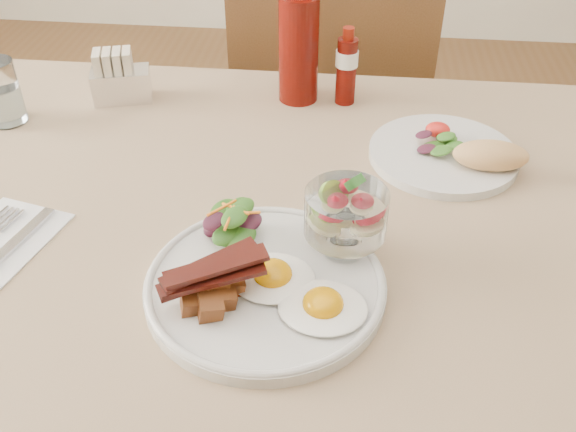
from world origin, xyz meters
name	(u,v)px	position (x,y,z in m)	size (l,w,h in m)	color
table	(308,266)	(0.00, 0.00, 0.66)	(1.33, 0.88, 0.75)	brown
chair_far	(330,121)	(0.00, 0.66, 0.52)	(0.42, 0.42, 0.93)	brown
main_plate	(265,286)	(-0.04, -0.14, 0.76)	(0.28, 0.28, 0.02)	silver
fried_eggs	(297,290)	(0.00, -0.16, 0.78)	(0.16, 0.13, 0.03)	white
bacon_potato_pile	(212,284)	(-0.09, -0.18, 0.79)	(0.12, 0.09, 0.05)	brown
side_salad	(234,223)	(-0.09, -0.07, 0.79)	(0.09, 0.08, 0.04)	#235216
fruit_cup	(346,214)	(0.05, -0.08, 0.82)	(0.10, 0.10, 0.10)	white
second_plate	(454,153)	(0.20, 0.16, 0.77)	(0.23, 0.22, 0.06)	silver
ketchup_bottle	(299,47)	(-0.05, 0.34, 0.85)	(0.09, 0.09, 0.20)	#500904
hot_sauce_bottle	(346,67)	(0.03, 0.33, 0.82)	(0.04, 0.04, 0.13)	#500904
sugar_caddy	(119,80)	(-0.35, 0.30, 0.79)	(0.11, 0.08, 0.09)	silver
water_glass	(2,96)	(-0.52, 0.21, 0.80)	(0.06, 0.06, 0.10)	white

